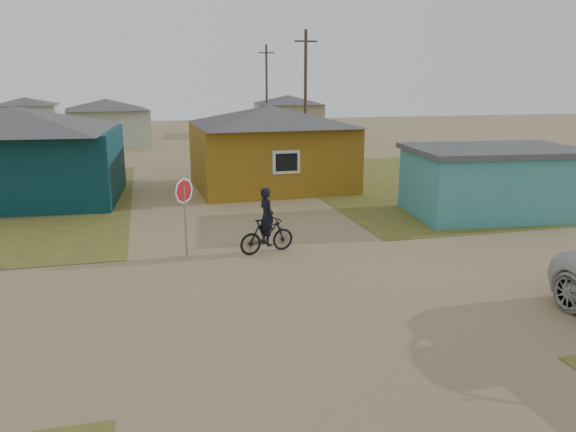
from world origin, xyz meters
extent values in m
plane|color=#978057|center=(0.00, 0.00, 0.00)|extent=(120.00, 120.00, 0.00)
cube|color=olive|center=(14.00, 13.00, 0.01)|extent=(20.00, 18.00, 0.00)
cube|color=#092C32|center=(-8.50, 13.50, 1.50)|extent=(8.40, 6.54, 3.00)
pyramid|color=#3C3C3E|center=(-8.50, 13.50, 3.50)|extent=(8.93, 7.08, 1.00)
cube|color=#8F6316|center=(2.50, 14.00, 1.50)|extent=(7.21, 6.24, 3.00)
pyramid|color=#3C3C3E|center=(2.50, 14.00, 3.45)|extent=(7.72, 6.76, 0.90)
cube|color=silver|center=(2.50, 10.97, 1.65)|extent=(1.20, 0.06, 1.00)
cube|color=black|center=(2.50, 10.94, 1.65)|extent=(0.95, 0.04, 0.75)
cube|color=teal|center=(9.50, 6.50, 1.20)|extent=(6.39, 4.61, 2.40)
cube|color=#3C3C3E|center=(9.50, 6.50, 2.50)|extent=(6.71, 4.93, 0.20)
cube|color=#A4AF97|center=(-6.00, 34.00, 1.40)|extent=(6.49, 5.60, 2.80)
pyramid|color=#3C3C3E|center=(-6.00, 34.00, 3.20)|extent=(7.04, 6.15, 0.80)
cube|color=tan|center=(10.00, 40.00, 1.40)|extent=(6.41, 5.50, 2.80)
pyramid|color=#3C3C3E|center=(10.00, 40.00, 3.20)|extent=(6.95, 6.05, 0.80)
cube|color=#A4AF97|center=(-14.00, 46.00, 1.35)|extent=(5.75, 5.28, 2.70)
pyramid|color=#3C3C3E|center=(-14.00, 46.00, 3.05)|extent=(6.28, 5.81, 0.70)
cylinder|color=#46372A|center=(6.50, 22.00, 4.00)|extent=(0.20, 0.20, 8.00)
cube|color=#46372A|center=(6.50, 22.00, 7.30)|extent=(1.40, 0.10, 0.10)
cylinder|color=#46372A|center=(7.50, 38.00, 4.00)|extent=(0.20, 0.20, 8.00)
cube|color=#46372A|center=(7.50, 38.00, 7.30)|extent=(1.40, 0.10, 0.10)
cylinder|color=gray|center=(-2.29, 4.01, 1.06)|extent=(0.06, 0.06, 2.12)
imported|color=black|center=(0.09, 3.79, 0.53)|extent=(1.84, 0.93, 1.06)
imported|color=black|center=(0.09, 3.79, 1.13)|extent=(0.57, 0.72, 1.74)
camera|label=1|loc=(-3.30, -12.06, 5.12)|focal=35.00mm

